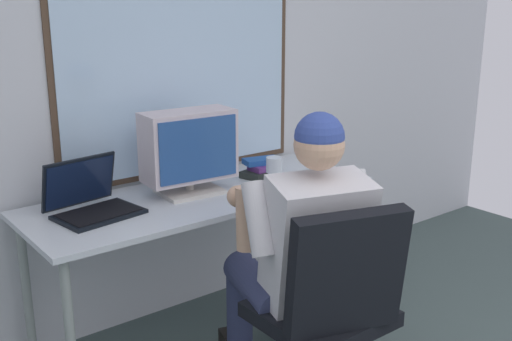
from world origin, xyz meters
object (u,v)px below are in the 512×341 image
(desk, at_px, (203,207))
(person_seated, at_px, (301,251))
(crt_monitor, at_px, (189,147))
(book_stack, at_px, (261,168))
(laptop, at_px, (90,199))
(wine_glass, at_px, (274,166))
(office_chair, at_px, (332,303))

(desk, bearing_deg, person_seated, -85.10)
(crt_monitor, height_order, book_stack, crt_monitor)
(laptop, relative_size, wine_glass, 2.45)
(office_chair, distance_m, laptop, 1.12)
(desk, distance_m, laptop, 0.55)
(wine_glass, bearing_deg, book_stack, 68.90)
(book_stack, bearing_deg, desk, -171.57)
(desk, relative_size, person_seated, 1.35)
(laptop, bearing_deg, desk, -7.14)
(desk, xyz_separation_m, office_chair, (-0.01, -0.89, -0.13))
(person_seated, relative_size, crt_monitor, 2.81)
(person_seated, distance_m, book_stack, 0.80)
(crt_monitor, height_order, wine_glass, crt_monitor)
(office_chair, bearing_deg, book_stack, 66.62)
(laptop, xyz_separation_m, wine_glass, (0.85, -0.21, 0.05))
(crt_monitor, relative_size, wine_glass, 2.84)
(person_seated, xyz_separation_m, laptop, (-0.59, 0.71, 0.15))
(office_chair, distance_m, crt_monitor, 1.03)
(laptop, relative_size, book_stack, 1.71)
(crt_monitor, relative_size, book_stack, 1.98)
(desk, bearing_deg, laptop, 172.86)
(laptop, distance_m, wine_glass, 0.88)
(office_chair, distance_m, wine_glass, 0.87)
(office_chair, xyz_separation_m, crt_monitor, (-0.03, 0.93, 0.42))
(office_chair, xyz_separation_m, wine_glass, (0.33, 0.75, 0.31))
(crt_monitor, distance_m, wine_glass, 0.43)
(person_seated, relative_size, wine_glass, 7.99)
(desk, xyz_separation_m, wine_glass, (0.32, -0.15, 0.18))
(desk, bearing_deg, wine_glass, -24.60)
(person_seated, bearing_deg, wine_glass, 61.96)
(laptop, bearing_deg, book_stack, -0.44)
(desk, height_order, laptop, laptop)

